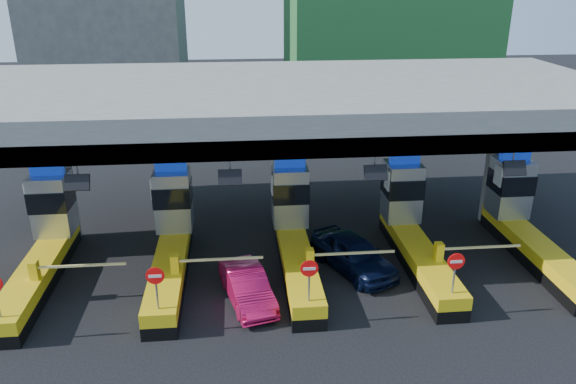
{
  "coord_description": "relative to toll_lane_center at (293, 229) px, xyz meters",
  "views": [
    {
      "loc": [
        -2.28,
        -20.75,
        11.32
      ],
      "look_at": [
        -0.25,
        0.0,
        3.16
      ],
      "focal_mm": 35.0,
      "sensor_mm": 36.0,
      "label": 1
    }
  ],
  "objects": [
    {
      "name": "ground",
      "position": [
        -0.0,
        -0.28,
        -1.4
      ],
      "size": [
        120.0,
        120.0,
        0.0
      ],
      "primitive_type": "plane",
      "color": "black",
      "rests_on": "ground"
    },
    {
      "name": "toll_canopy",
      "position": [
        -0.0,
        2.59,
        4.74
      ],
      "size": [
        28.0,
        12.09,
        7.0
      ],
      "color": "slate",
      "rests_on": "ground"
    },
    {
      "name": "toll_lane_far_left",
      "position": [
        -10.0,
        0.0,
        0.0
      ],
      "size": [
        4.43,
        8.0,
        4.16
      ],
      "color": "black",
      "rests_on": "ground"
    },
    {
      "name": "toll_lane_left",
      "position": [
        -5.0,
        0.0,
        0.0
      ],
      "size": [
        4.43,
        8.0,
        4.16
      ],
      "color": "black",
      "rests_on": "ground"
    },
    {
      "name": "toll_lane_center",
      "position": [
        0.0,
        0.0,
        0.0
      ],
      "size": [
        4.43,
        8.0,
        4.16
      ],
      "color": "black",
      "rests_on": "ground"
    },
    {
      "name": "toll_lane_right",
      "position": [
        5.0,
        0.0,
        0.0
      ],
      "size": [
        4.43,
        8.0,
        4.16
      ],
      "color": "black",
      "rests_on": "ground"
    },
    {
      "name": "toll_lane_far_right",
      "position": [
        10.0,
        0.0,
        0.0
      ],
      "size": [
        4.43,
        8.0,
        4.16
      ],
      "color": "black",
      "rests_on": "ground"
    },
    {
      "name": "van",
      "position": [
        2.32,
        -1.19,
        -0.65
      ],
      "size": [
        3.42,
        4.72,
        1.49
      ],
      "primitive_type": "imported",
      "rotation": [
        0.0,
        0.0,
        0.43
      ],
      "color": "black",
      "rests_on": "ground"
    },
    {
      "name": "red_car",
      "position": [
        -2.04,
        -3.12,
        -0.77
      ],
      "size": [
        2.2,
        4.02,
        1.25
      ],
      "primitive_type": "imported",
      "rotation": [
        0.0,
        0.0,
        0.24
      ],
      "color": "#B80E40",
      "rests_on": "ground"
    }
  ]
}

